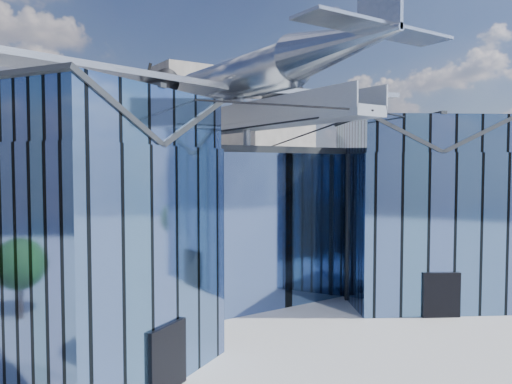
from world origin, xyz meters
TOP-DOWN VIEW (x-y plane):
  - ground_plane at (0.00, 0.00)m, footprint 120.00×120.00m
  - museum at (0.00, 5.82)m, footprint 32.88×24.50m
  - bg_towers at (1.45, 50.49)m, footprint 77.00×24.50m
  - tree_side_e at (23.21, 3.54)m, footprint 4.30×4.30m

SIDE VIEW (x-z plane):
  - ground_plane at x=0.00m, z-range 0.00..0.00m
  - tree_side_e at x=23.21m, z-range 1.05..7.02m
  - museum at x=0.00m, z-range -3.26..14.34m
  - bg_towers at x=1.45m, z-range -2.99..23.01m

